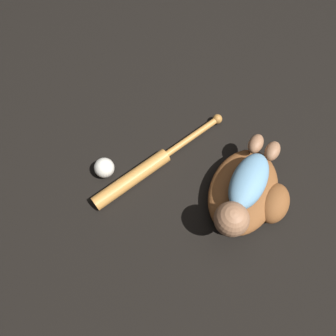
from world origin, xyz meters
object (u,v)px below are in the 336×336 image
object	(u,v)px
baby_figure	(245,190)
baseball	(104,168)
baseball_glove	(248,193)
baseball_bat	(145,170)

from	to	relation	value
baby_figure	baseball	bearing A→B (deg)	-81.69
baseball_glove	baseball	bearing A→B (deg)	-77.98
baby_figure	baseball_bat	bearing A→B (deg)	-87.51
baseball_bat	baseball_glove	bearing A→B (deg)	98.00
baseball_bat	baseball	xyz separation A→B (m)	(0.06, -0.14, 0.01)
baseball_glove	baby_figure	bearing A→B (deg)	-30.08
baseball_glove	baseball_bat	xyz separation A→B (m)	(0.05, -0.37, -0.02)
baseball_bat	baseball	distance (m)	0.15
baseball	baseball_bat	bearing A→B (deg)	112.31
baseball_glove	baby_figure	size ratio (longest dim) A/B	0.86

